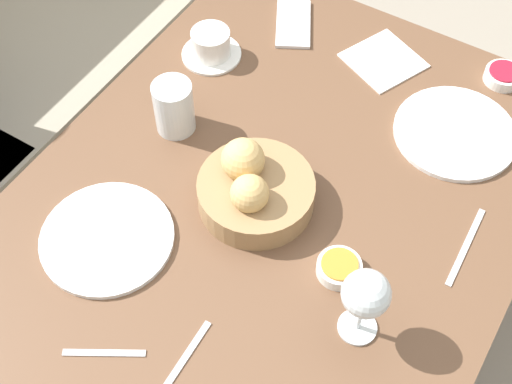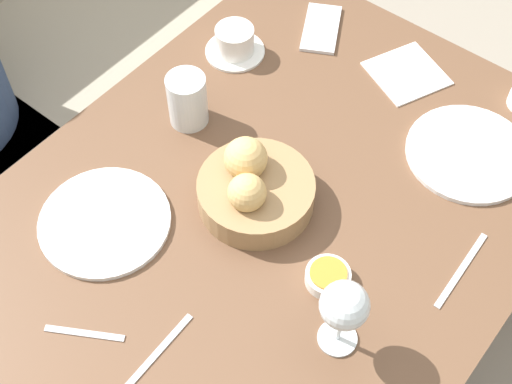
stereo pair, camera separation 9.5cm
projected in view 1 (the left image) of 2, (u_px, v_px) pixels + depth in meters
ground_plane at (253, 378)px, 1.82m from camera, size 10.00×10.00×0.00m
dining_table at (252, 259)px, 1.33m from camera, size 1.30×0.87×0.70m
bread_basket at (253, 188)px, 1.26m from camera, size 0.21×0.21×0.12m
plate_near_right at (455, 133)px, 1.38m from camera, size 0.24×0.24×0.01m
plate_far_center at (107, 238)px, 1.24m from camera, size 0.23×0.23×0.01m
water_tumbler at (174, 107)px, 1.35m from camera, size 0.08×0.08×0.11m
wine_glass at (366, 296)px, 1.05m from camera, size 0.08×0.08×0.16m
coffee_cup at (211, 45)px, 1.49m from camera, size 0.13×0.13×0.06m
jam_bowl_berry at (503, 76)px, 1.45m from camera, size 0.08×0.08×0.03m
jam_bowl_honey at (339, 268)px, 1.19m from camera, size 0.08×0.08×0.03m
fork_silver at (179, 367)px, 1.11m from camera, size 0.18×0.02×0.00m
knife_silver at (466, 246)px, 1.23m from camera, size 0.18×0.02×0.00m
spoon_coffee at (104, 353)px, 1.12m from camera, size 0.08×0.12×0.00m
napkin at (383, 61)px, 1.50m from camera, size 0.18×0.18×0.00m
cell_phone at (293, 24)px, 1.56m from camera, size 0.17×0.14×0.01m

